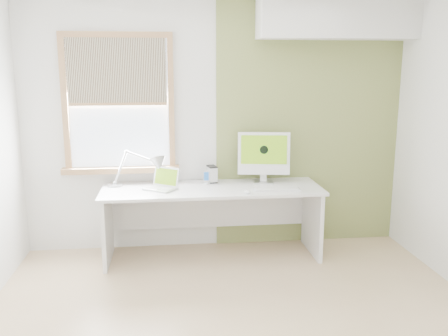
{
  "coord_description": "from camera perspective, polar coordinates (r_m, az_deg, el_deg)",
  "views": [
    {
      "loc": [
        -0.51,
        -3.29,
        1.93
      ],
      "look_at": [
        0.0,
        1.05,
        1.0
      ],
      "focal_mm": 38.69,
      "sensor_mm": 36.0,
      "label": 1
    }
  ],
  "objects": [
    {
      "name": "room",
      "position": [
        3.39,
        2.06,
        1.3
      ],
      "size": [
        4.04,
        3.54,
        2.64
      ],
      "color": "tan",
      "rests_on": "ground"
    },
    {
      "name": "desk",
      "position": [
        4.96,
        -1.48,
        -4.35
      ],
      "size": [
        2.2,
        0.7,
        0.73
      ],
      "color": "white",
      "rests_on": "room"
    },
    {
      "name": "external_drive",
      "position": [
        5.06,
        -1.44,
        -0.72
      ],
      "size": [
        0.11,
        0.15,
        0.17
      ],
      "color": "silver",
      "rests_on": "desk"
    },
    {
      "name": "desk_lamp",
      "position": [
        4.95,
        -8.69,
        0.13
      ],
      "size": [
        0.65,
        0.26,
        0.37
      ],
      "color": "silver",
      "rests_on": "desk"
    },
    {
      "name": "phone_dock",
      "position": [
        4.99,
        -2.11,
        -1.44
      ],
      "size": [
        0.09,
        0.09,
        0.14
      ],
      "color": "silver",
      "rests_on": "desk"
    },
    {
      "name": "imac",
      "position": [
        5.03,
        4.72,
        1.6
      ],
      "size": [
        0.55,
        0.21,
        0.53
      ],
      "color": "silver",
      "rests_on": "desk"
    },
    {
      "name": "accent_wall",
      "position": [
        5.29,
        9.97,
        4.99
      ],
      "size": [
        2.0,
        0.02,
        2.6
      ],
      "primitive_type": "cube",
      "color": "olive",
      "rests_on": "room"
    },
    {
      "name": "laptop",
      "position": [
        4.83,
        -7.25,
        -1.85
      ],
      "size": [
        0.38,
        0.37,
        0.21
      ],
      "color": "silver",
      "rests_on": "desk"
    },
    {
      "name": "mouse",
      "position": [
        4.64,
        2.8,
        -2.82
      ],
      "size": [
        0.07,
        0.1,
        0.03
      ],
      "primitive_type": "ellipsoid",
      "rotation": [
        0.0,
        0.0,
        0.12
      ],
      "color": "white",
      "rests_on": "desk"
    },
    {
      "name": "keyboard",
      "position": [
        4.76,
        6.29,
        -2.55
      ],
      "size": [
        0.46,
        0.16,
        0.02
      ],
      "color": "white",
      "rests_on": "desk"
    },
    {
      "name": "soffit",
      "position": [
        5.18,
        13.2,
        16.91
      ],
      "size": [
        1.6,
        0.4,
        0.42
      ],
      "primitive_type": "cube",
      "color": "white",
      "rests_on": "room"
    },
    {
      "name": "window",
      "position": [
        5.05,
        -12.35,
        7.35
      ],
      "size": [
        1.2,
        0.14,
        1.42
      ],
      "color": "#AD7D4F",
      "rests_on": "room"
    }
  ]
}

